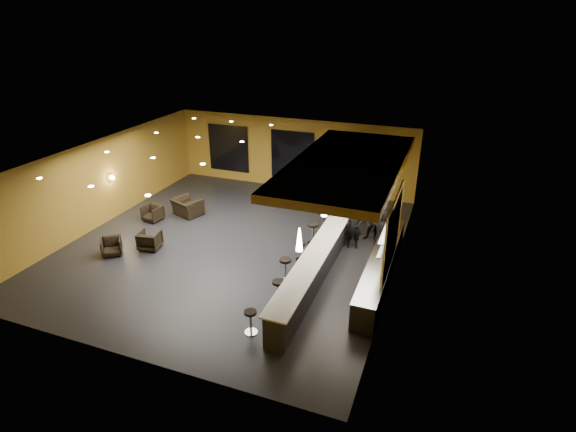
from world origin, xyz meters
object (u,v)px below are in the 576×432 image
(armchair_a, at_px, (112,246))
(armchair_d, at_px, (187,207))
(bar_stool_2, at_px, (285,267))
(pendant_1, at_px, (324,206))
(prep_counter, at_px, (381,268))
(armchair_b, at_px, (150,240))
(staff_c, at_px, (382,228))
(bar_stool_3, at_px, (301,249))
(bar_stool_1, at_px, (278,289))
(bar_stool_4, at_px, (313,231))
(pendant_0, at_px, (299,239))
(armchair_c, at_px, (153,213))
(bar_stool_0, at_px, (251,319))
(staff_a, at_px, (354,227))
(bar_counter, at_px, (318,262))
(column, at_px, (352,182))
(pendant_2, at_px, (343,181))
(bar_stool_5, at_px, (323,219))
(staff_b, at_px, (374,223))

(armchair_a, distance_m, armchair_d, 4.07)
(bar_stool_2, bearing_deg, pendant_1, 51.85)
(prep_counter, bearing_deg, armchair_b, -173.94)
(staff_c, distance_m, bar_stool_3, 3.26)
(bar_stool_1, relative_size, bar_stool_4, 0.91)
(pendant_0, distance_m, bar_stool_2, 2.44)
(armchair_c, bearing_deg, pendant_0, -17.65)
(pendant_0, relative_size, armchair_d, 0.60)
(bar_stool_0, bearing_deg, armchair_c, 143.31)
(staff_a, xyz_separation_m, bar_stool_2, (-1.57, -3.04, -0.33))
(staff_c, bearing_deg, bar_counter, -94.92)
(prep_counter, height_order, pendant_0, pendant_0)
(armchair_b, height_order, bar_stool_0, bar_stool_0)
(prep_counter, distance_m, armchair_a, 9.67)
(armchair_c, bearing_deg, armchair_b, -48.75)
(bar_stool_0, distance_m, bar_stool_1, 1.58)
(bar_counter, height_order, column, column)
(staff_a, relative_size, armchair_d, 1.45)
(pendant_0, bearing_deg, armchair_d, 145.19)
(pendant_1, height_order, armchair_d, pendant_1)
(armchair_d, bearing_deg, staff_a, -163.08)
(bar_stool_2, distance_m, bar_stool_4, 2.76)
(bar_stool_2, bearing_deg, pendant_0, -54.98)
(bar_stool_0, relative_size, bar_stool_4, 0.84)
(staff_a, distance_m, armchair_a, 8.93)
(pendant_2, distance_m, staff_c, 2.27)
(bar_stool_1, xyz_separation_m, bar_stool_3, (-0.21, 2.68, -0.05))
(armchair_c, xyz_separation_m, bar_stool_0, (7.00, -5.22, 0.13))
(prep_counter, xyz_separation_m, pendant_1, (-2.00, 0.00, 1.92))
(bar_counter, xyz_separation_m, armchair_a, (-7.50, -1.27, -0.18))
(bar_counter, xyz_separation_m, bar_stool_0, (-0.87, -3.50, -0.04))
(prep_counter, xyz_separation_m, bar_stool_3, (-2.88, 0.25, 0.03))
(bar_counter, relative_size, column, 2.29)
(bar_counter, bearing_deg, pendant_2, 90.00)
(bar_stool_1, relative_size, bar_stool_5, 0.97)
(pendant_0, xyz_separation_m, armchair_d, (-6.81, 4.73, -1.97))
(staff_b, bearing_deg, bar_counter, -105.75)
(staff_b, xyz_separation_m, armchair_a, (-8.74, -4.41, -0.44))
(bar_counter, xyz_separation_m, staff_b, (1.24, 3.14, 0.27))
(pendant_1, bearing_deg, column, 90.00)
(staff_b, bearing_deg, bar_stool_4, -147.41)
(bar_stool_4, bearing_deg, bar_stool_5, 89.10)
(staff_a, bearing_deg, bar_stool_2, -134.98)
(pendant_0, relative_size, staff_a, 0.41)
(bar_stool_2, bearing_deg, bar_stool_3, 88.10)
(staff_c, relative_size, bar_stool_4, 1.75)
(bar_counter, relative_size, prep_counter, 1.33)
(staff_c, bearing_deg, bar_stool_2, -101.20)
(pendant_1, xyz_separation_m, bar_stool_2, (-0.93, -1.18, -1.83))
(prep_counter, height_order, armchair_d, prep_counter)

